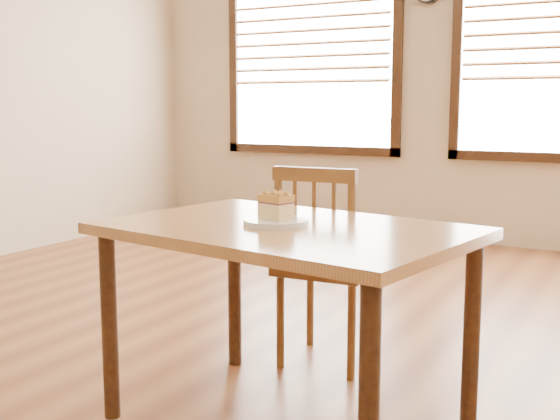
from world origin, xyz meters
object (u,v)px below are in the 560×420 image
cafe_chair_main (327,264)px  cake_slice (276,205)px  cafe_table_main (286,251)px  plate (276,222)px

cafe_chair_main → cake_slice: cafe_chair_main is taller
cafe_table_main → cake_slice: 0.17m
cafe_chair_main → cake_slice: size_ratio=7.29×
plate → cake_slice: size_ratio=1.85×
cafe_table_main → plate: size_ratio=5.89×
cafe_chair_main → plate: cafe_chair_main is taller
cafe_table_main → cafe_chair_main: 0.68m
plate → cake_slice: (-0.00, 0.00, 0.06)m
cafe_chair_main → plate: bearing=95.4°
cafe_table_main → cake_slice: (-0.04, -0.00, 0.16)m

